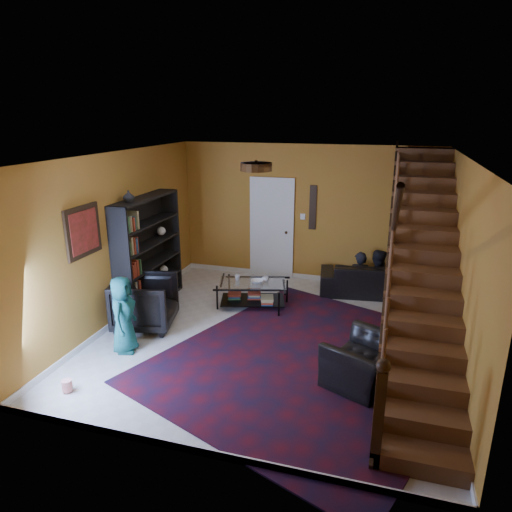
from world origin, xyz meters
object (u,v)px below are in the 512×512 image
at_px(armchair_right, 365,363).
at_px(coffee_table, 253,293).
at_px(sofa, 376,279).
at_px(armchair_left, 145,303).
at_px(bookshelf, 149,255).

height_order(armchair_right, coffee_table, armchair_right).
bearing_deg(sofa, armchair_left, 28.12).
xyz_separation_m(bookshelf, armchair_right, (3.90, -1.53, -0.65)).
xyz_separation_m(bookshelf, armchair_left, (0.35, -0.84, -0.54)).
xyz_separation_m(armchair_right, coffee_table, (-2.12, 1.99, -0.05)).
xyz_separation_m(sofa, armchair_left, (-3.55, -2.54, 0.12)).
relative_size(sofa, coffee_table, 1.58).
bearing_deg(armchair_right, coffee_table, -109.08).
bearing_deg(coffee_table, sofa, 30.35).
relative_size(bookshelf, coffee_table, 1.49).
relative_size(armchair_left, armchair_right, 0.97).
distance_m(bookshelf, coffee_table, 1.98).
relative_size(sofa, armchair_left, 2.25).
xyz_separation_m(bookshelf, sofa, (3.90, 1.70, -0.66)).
bearing_deg(sofa, armchair_right, 82.57).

